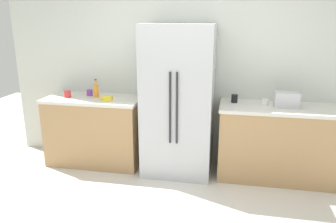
% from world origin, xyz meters
% --- Properties ---
extents(kitchen_back_panel, '(5.13, 0.10, 2.97)m').
position_xyz_m(kitchen_back_panel, '(0.00, 1.80, 1.49)').
color(kitchen_back_panel, silver).
rests_on(kitchen_back_panel, ground_plane).
extents(counter_left, '(1.29, 0.64, 0.93)m').
position_xyz_m(counter_left, '(-1.25, 1.43, 0.47)').
color(counter_left, tan).
rests_on(counter_left, ground_plane).
extents(counter_right, '(1.45, 0.64, 0.93)m').
position_xyz_m(counter_right, '(1.15, 1.43, 0.47)').
color(counter_right, tan).
rests_on(counter_right, ground_plane).
extents(refrigerator, '(0.87, 0.70, 1.89)m').
position_xyz_m(refrigerator, '(-0.09, 1.39, 0.95)').
color(refrigerator, '#B7BABF').
rests_on(refrigerator, ground_plane).
extents(toaster, '(0.28, 0.16, 0.18)m').
position_xyz_m(toaster, '(1.21, 1.42, 1.02)').
color(toaster, silver).
rests_on(toaster, counter_right).
extents(bottle_a, '(0.06, 0.06, 0.25)m').
position_xyz_m(bottle_a, '(-1.22, 1.46, 1.02)').
color(bottle_a, orange).
rests_on(bottle_a, counter_left).
extents(cup_a, '(0.09, 0.09, 0.09)m').
position_xyz_m(cup_a, '(-1.60, 1.39, 0.97)').
color(cup_a, red).
rests_on(cup_a, counter_left).
extents(cup_b, '(0.08, 0.08, 0.10)m').
position_xyz_m(cup_b, '(0.60, 1.53, 0.98)').
color(cup_b, black).
rests_on(cup_b, counter_right).
extents(cup_c, '(0.08, 0.08, 0.08)m').
position_xyz_m(cup_c, '(-1.35, 1.54, 0.97)').
color(cup_c, purple).
rests_on(cup_c, counter_left).
extents(cup_d, '(0.08, 0.08, 0.07)m').
position_xyz_m(cup_d, '(0.97, 1.48, 0.96)').
color(cup_d, white).
rests_on(cup_d, counter_right).
extents(bowl_a, '(0.16, 0.16, 0.05)m').
position_xyz_m(bowl_a, '(-1.01, 1.31, 0.95)').
color(bowl_a, yellow).
rests_on(bowl_a, counter_left).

